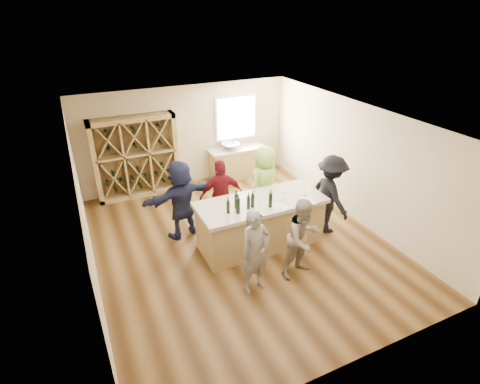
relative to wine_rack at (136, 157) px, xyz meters
name	(u,v)px	position (x,y,z in m)	size (l,w,h in m)	color
floor	(240,244)	(1.50, -3.27, -1.15)	(6.00, 7.00, 0.10)	brown
ceiling	(240,117)	(1.50, -3.27, 1.75)	(6.00, 7.00, 0.10)	white
wall_back	(187,135)	(1.50, 0.28, 0.30)	(6.00, 0.10, 2.80)	#CAB692
wall_front	(356,297)	(1.50, -6.82, 0.30)	(6.00, 0.10, 2.80)	#CAB692
wall_left	(82,219)	(-1.55, -3.27, 0.30)	(0.10, 7.00, 2.80)	#CAB692
wall_right	(357,162)	(4.55, -3.27, 0.30)	(0.10, 7.00, 2.80)	#CAB692
window_frame	(236,118)	(3.00, 0.20, 0.65)	(1.30, 0.06, 1.30)	white
window_pane	(237,118)	(3.00, 0.17, 0.65)	(1.18, 0.01, 1.18)	white
wine_rack	(136,157)	(0.00, 0.00, 0.00)	(2.20, 0.45, 2.20)	#A0834C
back_counter_base	(237,163)	(2.90, -0.07, -0.67)	(1.60, 0.58, 0.86)	#A0834C
back_counter_top	(237,149)	(2.90, -0.07, -0.21)	(1.70, 0.62, 0.06)	#B9AD98
sink	(231,146)	(2.70, -0.07, -0.09)	(0.54, 0.54, 0.19)	silver
faucet	(228,142)	(2.70, 0.11, -0.03)	(0.02, 0.02, 0.30)	silver
tasting_counter_base	(260,225)	(1.88, -3.50, -0.60)	(2.60, 1.00, 1.00)	#A0834C
tasting_counter_top	(261,203)	(1.88, -3.50, -0.06)	(2.72, 1.12, 0.08)	#B9AD98
wine_bottle_a	(228,207)	(1.07, -3.66, 0.12)	(0.07, 0.07, 0.27)	black
wine_bottle_b	(238,206)	(1.24, -3.75, 0.14)	(0.08, 0.08, 0.33)	black
wine_bottle_c	(236,201)	(1.29, -3.55, 0.14)	(0.08, 0.08, 0.31)	black
wine_bottle_d	(248,203)	(1.50, -3.68, 0.12)	(0.07, 0.07, 0.27)	black
wine_bottle_e	(253,201)	(1.61, -3.65, 0.13)	(0.07, 0.07, 0.29)	black
wine_glass_a	(259,209)	(1.61, -3.92, 0.08)	(0.08, 0.08, 0.20)	white
wine_glass_b	(281,205)	(2.09, -3.96, 0.07)	(0.07, 0.07, 0.18)	white
wine_glass_c	(300,199)	(2.56, -3.93, 0.07)	(0.07, 0.07, 0.19)	white
wine_glass_d	(283,197)	(2.30, -3.66, 0.07)	(0.06, 0.06, 0.17)	white
wine_glass_e	(306,192)	(2.86, -3.70, 0.08)	(0.07, 0.07, 0.19)	white
tasting_menu_a	(253,214)	(1.49, -3.90, -0.02)	(0.21, 0.28, 0.00)	white
tasting_menu_b	(281,207)	(2.13, -3.88, -0.02)	(0.24, 0.33, 0.00)	white
tasting_menu_c	(308,201)	(2.77, -3.91, -0.02)	(0.24, 0.33, 0.00)	white
person_near_left	(255,252)	(1.13, -4.71, -0.28)	(0.60, 0.44, 1.65)	slate
person_near_right	(303,238)	(2.15, -4.70, -0.29)	(0.79, 0.43, 1.62)	gray
person_server	(330,195)	(3.57, -3.63, -0.18)	(1.19, 0.55, 1.84)	black
person_far_mid	(222,196)	(1.38, -2.57, -0.23)	(1.01, 0.52, 1.73)	#590F14
person_far_right	(264,183)	(2.50, -2.51, -0.18)	(0.90, 0.59, 1.85)	#8CC64C
person_far_left	(181,199)	(0.48, -2.41, -0.19)	(1.68, 0.60, 1.81)	#191E38
wine_bottle_f	(270,200)	(1.93, -3.80, 0.13)	(0.07, 0.07, 0.30)	black
wine_glass_f	(255,194)	(1.83, -3.30, 0.07)	(0.07, 0.07, 0.18)	white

